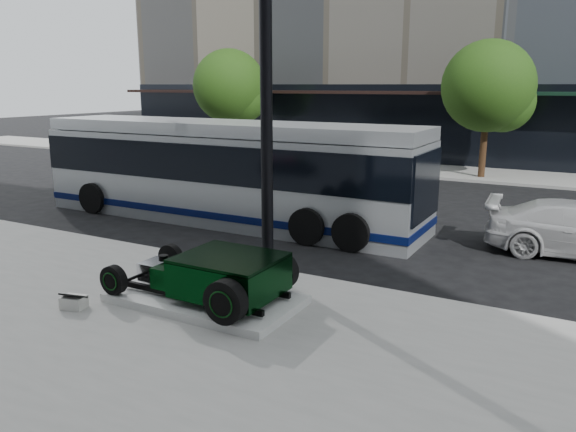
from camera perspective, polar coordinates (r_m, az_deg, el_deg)
The scene contains 8 objects.
ground at distance 13.60m, azimuth 4.97°, elevation -3.83°, with size 120.00×120.00×0.00m, color black.
sidewalk_far at distance 26.73m, azimuth 17.27°, elevation 4.17°, with size 70.00×4.00×0.12m, color gray.
street_trees at distance 25.33m, azimuth 20.00°, elevation 11.95°, with size 29.80×3.80×5.70m.
display_plinth at distance 10.38m, azimuth -8.38°, elevation -8.27°, with size 3.40×1.80×0.15m, color silver.
hot_rod at distance 10.02m, azimuth -6.94°, elevation -5.96°, with size 3.22×2.00×0.81m.
info_plaque at distance 10.69m, azimuth -20.94°, elevation -8.12°, with size 0.46×0.39×0.31m.
lamppost at distance 10.97m, azimuth -2.21°, elevation 12.10°, with size 0.43×0.43×7.88m.
transit_bus at distance 16.79m, azimuth -6.36°, elevation 4.60°, with size 12.12×2.88×2.92m.
Camera 1 is at (5.21, -11.93, 3.97)m, focal length 35.00 mm.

